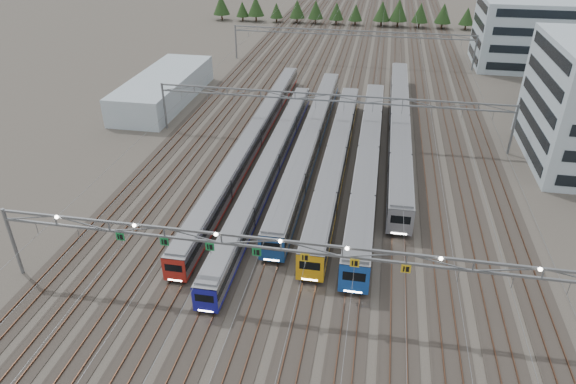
% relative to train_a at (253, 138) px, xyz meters
% --- Properties ---
extents(ground, '(400.00, 400.00, 0.00)m').
position_rel_train_a_xyz_m(ground, '(11.25, -34.52, -1.89)').
color(ground, '#47423A').
rests_on(ground, ground).
extents(track_bed, '(54.00, 260.00, 5.42)m').
position_rel_train_a_xyz_m(track_bed, '(11.25, 65.48, -0.40)').
color(track_bed, '#2D2823').
rests_on(track_bed, ground).
extents(train_a, '(2.53, 67.23, 3.29)m').
position_rel_train_a_xyz_m(train_a, '(0.00, 0.00, 0.00)').
color(train_a, black).
rests_on(train_a, ground).
extents(train_b, '(2.53, 58.47, 3.28)m').
position_rel_train_a_xyz_m(train_b, '(4.50, -8.11, -0.00)').
color(train_b, black).
rests_on(train_b, ground).
extents(train_c, '(2.89, 58.15, 3.77)m').
position_rel_train_a_xyz_m(train_c, '(9.00, 0.45, 0.24)').
color(train_c, black).
rests_on(train_c, ground).
extents(train_d, '(2.89, 52.23, 3.77)m').
position_rel_train_a_xyz_m(train_d, '(13.50, -5.00, 0.24)').
color(train_d, black).
rests_on(train_d, ground).
extents(train_e, '(3.06, 55.54, 3.99)m').
position_rel_train_a_xyz_m(train_e, '(18.00, -4.41, 0.35)').
color(train_e, black).
rests_on(train_e, ground).
extents(train_f, '(3.07, 59.87, 4.01)m').
position_rel_train_a_xyz_m(train_f, '(22.50, 8.84, 0.36)').
color(train_f, black).
rests_on(train_f, ground).
extents(gantry_near, '(56.36, 0.61, 8.08)m').
position_rel_train_a_xyz_m(gantry_near, '(11.20, -34.64, 5.19)').
color(gantry_near, slate).
rests_on(gantry_near, ground).
extents(gantry_mid, '(56.36, 0.36, 8.00)m').
position_rel_train_a_xyz_m(gantry_mid, '(11.25, 5.48, 4.49)').
color(gantry_mid, slate).
rests_on(gantry_mid, ground).
extents(gantry_far, '(56.36, 0.36, 8.00)m').
position_rel_train_a_xyz_m(gantry_far, '(11.25, 50.48, 4.49)').
color(gantry_far, slate).
rests_on(gantry_far, ground).
extents(depot_bldg_north, '(22.00, 18.00, 15.11)m').
position_rel_train_a_xyz_m(depot_bldg_north, '(50.99, 56.47, 5.66)').
color(depot_bldg_north, '#A9C1CA').
rests_on(depot_bldg_north, ground).
extents(west_shed, '(10.00, 30.00, 5.06)m').
position_rel_train_a_xyz_m(west_shed, '(-22.30, 18.42, 0.64)').
color(west_shed, '#A9C1CA').
rests_on(west_shed, ground).
extents(treeline, '(93.80, 5.60, 7.02)m').
position_rel_train_a_xyz_m(treeline, '(10.35, 93.43, 2.34)').
color(treeline, '#332114').
rests_on(treeline, ground).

